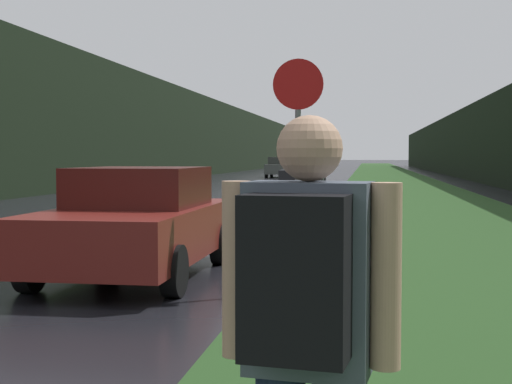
{
  "coord_description": "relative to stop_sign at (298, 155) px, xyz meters",
  "views": [
    {
      "loc": [
        4.89,
        -0.5,
        1.64
      ],
      "look_at": [
        2.63,
        13.9,
        0.9
      ],
      "focal_mm": 50.0,
      "sensor_mm": 36.0,
      "label": 1
    }
  ],
  "objects": [
    {
      "name": "stop_sign",
      "position": [
        0.0,
        0.0,
        0.0
      ],
      "size": [
        0.6,
        0.07,
        2.79
      ],
      "color": "slate",
      "rests_on": "ground_plane"
    },
    {
      "name": "treeline_far_side",
      "position": [
        -13.62,
        42.05,
        1.68
      ],
      "size": [
        2.0,
        140.0,
        6.68
      ],
      "primitive_type": "cube",
      "color": "black",
      "rests_on": "ground_plane"
    },
    {
      "name": "car_passing_far",
      "position": [
        -2.28,
        26.27,
        -0.91
      ],
      "size": [
        2.04,
        4.08,
        1.49
      ],
      "rotation": [
        0.0,
        0.0,
        3.14
      ],
      "color": "black",
      "rests_on": "ground_plane"
    },
    {
      "name": "lane_stripe_c",
      "position": [
        -4.06,
        5.26,
        -1.65
      ],
      "size": [
        0.12,
        3.0,
        0.01
      ],
      "primitive_type": "cube",
      "color": "silver",
      "rests_on": "ground_plane"
    },
    {
      "name": "grass_verge",
      "position": [
        2.49,
        32.05,
        -1.65
      ],
      "size": [
        6.0,
        240.0,
        0.02
      ],
      "primitive_type": "cube",
      "color": "#26471E",
      "rests_on": "ground_plane"
    },
    {
      "name": "car_passing_near",
      "position": [
        -2.28,
        0.85,
        -0.92
      ],
      "size": [
        1.99,
        4.17,
        1.48
      ],
      "rotation": [
        0.0,
        0.0,
        3.14
      ],
      "color": "maroon",
      "rests_on": "ground_plane"
    },
    {
      "name": "car_oncoming",
      "position": [
        -5.84,
        45.72,
        -0.88
      ],
      "size": [
        1.86,
        4.69,
        1.56
      ],
      "color": "#4C514C",
      "rests_on": "ground_plane"
    },
    {
      "name": "lane_stripe_d",
      "position": [
        -4.06,
        12.26,
        -1.65
      ],
      "size": [
        0.12,
        3.0,
        0.01
      ],
      "primitive_type": "cube",
      "color": "silver",
      "rests_on": "ground_plane"
    },
    {
      "name": "hitchhiker_with_backpack",
      "position": [
        0.62,
        -6.09,
        -0.64
      ],
      "size": [
        0.61,
        0.46,
        1.78
      ],
      "rotation": [
        0.0,
        0.0,
        -0.13
      ],
      "color": "#1E2847",
      "rests_on": "ground_plane"
    },
    {
      "name": "treeline_near_side",
      "position": [
        8.49,
        42.05,
        0.88
      ],
      "size": [
        2.0,
        140.0,
        5.07
      ],
      "primitive_type": "cube",
      "color": "black",
      "rests_on": "ground_plane"
    }
  ]
}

